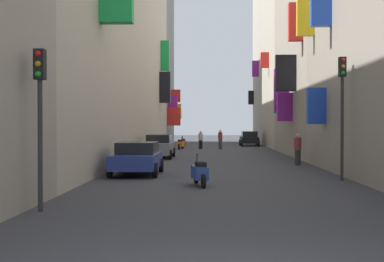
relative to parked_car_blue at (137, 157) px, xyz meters
The scene contains 16 objects.
ground_plane 14.23m from the parked_car_blue, 75.47° to the left, with size 140.00×140.00×0.00m, color #38383D.
building_left_mid_a 15.22m from the parked_car_blue, 109.10° to the left, with size 7.37×39.28×15.40m.
building_left_mid_b 39.49m from the parked_car_blue, 96.63° to the left, with size 7.40×11.33×20.42m.
building_right_mid_a 20.12m from the parked_car_blue, 51.49° to the left, with size 7.29×14.47×17.04m.
building_right_mid_b 35.89m from the parked_car_blue, 70.56° to the left, with size 6.75×22.00×19.53m.
parked_car_blue is the anchor object (origin of this frame).
parked_car_grey 11.03m from the parked_car_blue, 90.70° to the left, with size 1.85×4.46×1.50m.
parked_car_black 31.07m from the parked_car_blue, 76.80° to the left, with size 1.86×4.18×1.47m.
scooter_red 25.11m from the parked_car_blue, 88.46° to the left, with size 0.45×1.93×1.13m.
scooter_orange 22.66m from the parked_car_blue, 88.48° to the left, with size 0.62×1.83×1.13m.
scooter_blue 4.87m from the parked_car_blue, 55.43° to the right, with size 0.66×1.89×1.13m.
pedestrian_crossing 9.48m from the parked_car_blue, 35.05° to the left, with size 0.38×0.38×1.67m.
pedestrian_near_left 23.58m from the parked_car_blue, 80.14° to the left, with size 0.52×0.52×1.68m.
pedestrian_near_right 23.36m from the parked_car_blue, 84.30° to the left, with size 0.43×0.43×1.58m.
traffic_light_near_corner 9.74m from the parked_car_blue, 96.40° to the right, with size 0.26×0.34×3.99m.
traffic_light_far_corner 8.78m from the parked_car_blue, 14.52° to the right, with size 0.26×0.34×4.72m.
Camera 1 is at (-0.46, -5.78, 2.14)m, focal length 48.41 mm.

